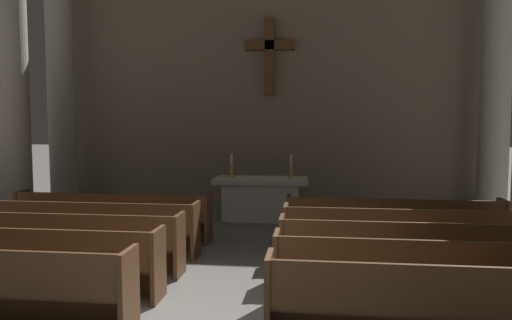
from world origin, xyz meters
The scene contains 16 objects.
pew_left_row_2 centered at (-2.67, 0.96, 0.48)m, with size 3.86×0.50×0.95m.
pew_left_row_3 centered at (-2.67, 1.95, 0.48)m, with size 3.86×0.50×0.95m.
pew_left_row_4 centered at (-2.67, 2.95, 0.48)m, with size 3.86×0.50×0.95m.
pew_left_row_5 centered at (-2.67, 3.94, 0.48)m, with size 3.86×0.50×0.95m.
pew_right_row_1 centered at (2.67, -0.04, 0.48)m, with size 3.86×0.50×0.95m.
pew_right_row_2 centered at (2.67, 0.96, 0.48)m, with size 3.86×0.50×0.95m.
pew_right_row_3 centered at (2.67, 1.95, 0.48)m, with size 3.86×0.50×0.95m.
pew_right_row_4 centered at (2.67, 2.95, 0.48)m, with size 3.86×0.50×0.95m.
pew_right_row_5 centered at (2.67, 3.94, 0.48)m, with size 3.86×0.50×0.95m.
column_left_third centered at (-5.61, 5.36, 3.05)m, with size 1.08×1.08×6.26m.
column_left_fourth centered at (-5.61, 7.50, 3.05)m, with size 1.08×1.08×6.26m.
column_right_fourth centered at (5.61, 7.50, 3.05)m, with size 1.08×1.08×6.26m.
altar centered at (0.00, 6.20, 0.53)m, with size 2.20×0.90×1.01m.
candlestick_left centered at (-0.70, 6.20, 1.18)m, with size 0.16×0.16×0.56m.
candlestick_right centered at (0.70, 6.20, 1.18)m, with size 0.16×0.16×0.56m.
apse_with_cross centered at (0.00, 8.57, 3.71)m, with size 12.37×0.50×7.40m.
Camera 1 is at (1.22, -4.92, 2.33)m, focal length 33.71 mm.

